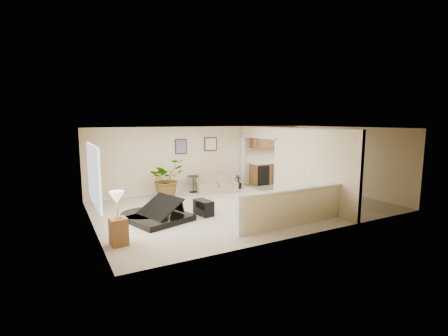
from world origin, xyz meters
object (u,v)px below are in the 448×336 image
loveseat (216,183)px  accent_table (193,182)px  small_plant (238,183)px  piano (157,199)px  piano_bench (204,208)px  lamp_stand (118,223)px  palm_plant (167,179)px

loveseat → accent_table: size_ratio=2.68×
small_plant → accent_table: bearing=173.8°
piano → loveseat: size_ratio=1.20×
piano → accent_table: (2.26, 2.79, -0.19)m
piano_bench → small_plant: 3.93m
piano_bench → small_plant: size_ratio=1.23×
lamp_stand → palm_plant: bearing=58.1°
lamp_stand → piano_bench: bearing=25.0°
piano → palm_plant: bearing=48.5°
piano_bench → palm_plant: size_ratio=0.41×
accent_table → palm_plant: palm_plant is taller
piano_bench → accent_table: accent_table is taller
piano → accent_table: 3.59m
accent_table → small_plant: (1.89, -0.21, -0.18)m
loveseat → small_plant: (1.03, 0.03, -0.10)m
palm_plant → lamp_stand: size_ratio=1.32×
loveseat → palm_plant: size_ratio=1.08×
piano_bench → palm_plant: palm_plant is taller
piano_bench → palm_plant: bearing=95.5°
piano_bench → lamp_stand: (-2.62, -1.22, 0.29)m
piano_bench → loveseat: (1.78, 2.71, 0.11)m
palm_plant → accent_table: bearing=17.4°
piano → lamp_stand: (-1.28, -1.38, -0.08)m
small_plant → piano_bench: bearing=-135.7°
piano → small_plant: size_ratio=3.86×
piano_bench → lamp_stand: size_ratio=0.54×
piano → accent_table: bearing=33.7°
accent_table → palm_plant: bearing=-162.6°
accent_table → piano: bearing=-129.0°
accent_table → small_plant: accent_table is taller
loveseat → palm_plant: palm_plant is taller
loveseat → small_plant: 1.04m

